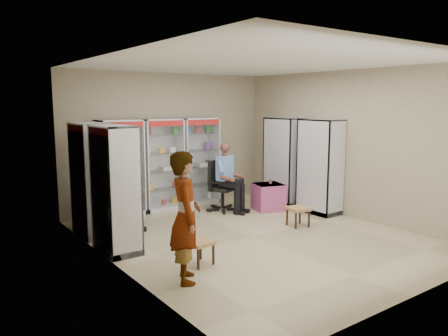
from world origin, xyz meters
TOP-DOWN VIEW (x-y plane):
  - floor at (0.00, 0.00)m, footprint 6.00×6.00m
  - room_shell at (0.00, 0.00)m, footprint 5.02×6.02m
  - cabinet_back_left at (-1.30, 2.73)m, footprint 0.90×0.50m
  - cabinet_back_mid at (-0.35, 2.73)m, footprint 0.90×0.50m
  - cabinet_back_right at (0.60, 2.73)m, footprint 0.90×0.50m
  - cabinet_right_far at (2.23, 1.60)m, footprint 0.90×0.50m
  - cabinet_right_near at (2.23, 0.50)m, footprint 0.90×0.50m
  - cabinet_left_far at (-2.23, 1.80)m, footprint 0.90×0.50m
  - cabinet_left_near at (-2.23, 0.70)m, footprint 0.90×0.50m
  - wooden_chair at (-1.55, 2.00)m, footprint 0.42×0.42m
  - seated_customer at (-1.55, 1.95)m, footprint 0.44×0.60m
  - office_chair at (0.66, 1.85)m, footprint 0.79×0.79m
  - seated_shopkeeper at (0.66, 1.80)m, footprint 0.68×0.77m
  - pink_trunk at (1.52, 1.32)m, footprint 0.74×0.72m
  - tea_glass at (1.58, 1.33)m, footprint 0.07×0.07m
  - woven_stool_a at (1.12, 0.02)m, footprint 0.43×0.43m
  - woven_stool_b at (-1.49, -0.56)m, footprint 0.40×0.40m
  - standing_man at (-1.95, -0.95)m, footprint 0.64×0.75m

SIDE VIEW (x-z plane):
  - floor at x=0.00m, z-range 0.00..0.00m
  - woven_stool_b at x=-1.49m, z-range 0.00..0.36m
  - woven_stool_a at x=1.12m, z-range 0.00..0.37m
  - pink_trunk at x=1.52m, z-range 0.00..0.58m
  - wooden_chair at x=-1.55m, z-range 0.00..0.94m
  - office_chair at x=0.66m, z-range 0.00..1.10m
  - tea_glass at x=1.58m, z-range 0.58..0.69m
  - seated_customer at x=-1.55m, z-range 0.00..1.34m
  - seated_shopkeeper at x=0.66m, z-range 0.00..1.40m
  - standing_man at x=-1.95m, z-range 0.00..1.73m
  - cabinet_back_left at x=-1.30m, z-range 0.00..2.00m
  - cabinet_back_mid at x=-0.35m, z-range 0.00..2.00m
  - cabinet_back_right at x=0.60m, z-range 0.00..2.00m
  - cabinet_right_far at x=2.23m, z-range 0.00..2.00m
  - cabinet_right_near at x=2.23m, z-range 0.00..2.00m
  - cabinet_left_far at x=-2.23m, z-range 0.00..2.00m
  - cabinet_left_near at x=-2.23m, z-range 0.00..2.00m
  - room_shell at x=0.00m, z-range 0.46..3.47m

